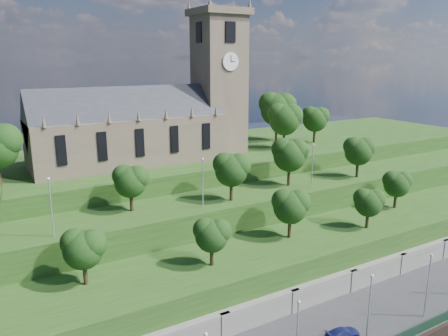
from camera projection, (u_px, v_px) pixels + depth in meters
retaining_wall at (258, 317)px, 52.28m from camera, size 160.00×2.10×5.00m
embankment_lower at (232, 284)px, 56.97m from camera, size 160.00×12.00×8.00m
embankment_upper at (194, 240)px, 65.70m from camera, size 160.00×10.00×12.00m
hilltop at (145, 194)px, 82.93m from camera, size 160.00×32.00×15.00m
church at (154, 117)px, 76.26m from camera, size 38.60×12.35×27.60m
trees_lower at (248, 219)px, 56.26m from camera, size 67.10×8.34×7.06m
trees_upper at (212, 167)px, 63.56m from camera, size 64.99×7.63×8.13m
trees_hilltop at (136, 125)px, 73.69m from camera, size 79.11×16.65×10.59m
lamp_posts_promenade at (297, 333)px, 42.33m from camera, size 60.36×0.36×8.27m
lamp_posts_upper at (203, 179)px, 60.67m from camera, size 40.36×0.36×7.31m
car_right at (343, 333)px, 48.96m from camera, size 4.37×2.20×1.22m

